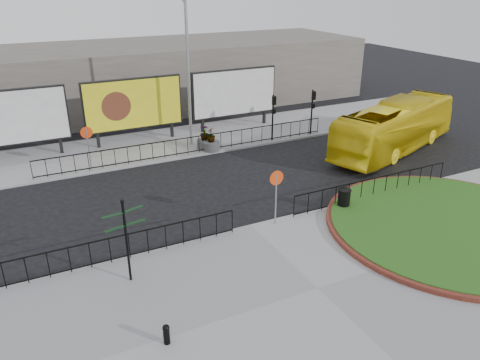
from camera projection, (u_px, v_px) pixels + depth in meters
ground at (250, 227)px, 20.19m from camera, size 90.00×90.00×0.00m
pavement_near at (317, 290)px, 16.06m from camera, size 30.00×10.00×0.12m
pavement_far at (164, 144)px, 30.02m from camera, size 44.00×6.00×0.12m
brick_edge at (450, 226)px, 19.88m from camera, size 10.40×10.40×0.18m
grass_lawn at (450, 225)px, 19.87m from camera, size 10.00×10.00×0.22m
railing_near_left at (110, 250)px, 17.24m from camera, size 10.00×0.10×1.10m
railing_near_right at (374, 188)px, 22.32m from camera, size 9.00×0.10×1.10m
railing_far at (193, 145)px, 27.97m from camera, size 18.00×0.10×1.10m
speed_sign_far at (87, 139)px, 25.11m from camera, size 0.64×0.07×2.47m
speed_sign_near at (276, 186)px, 19.51m from camera, size 0.64×0.07×2.47m
billboard_left at (11, 118)px, 26.34m from camera, size 6.20×0.31×4.10m
billboard_mid at (133, 104)px, 29.19m from camera, size 6.20×0.31×4.10m
billboard_right at (234, 93)px, 32.04m from camera, size 6.20×0.31×4.10m
lamp_post at (188, 69)px, 27.90m from camera, size 0.74×0.18×9.23m
signal_pole_a at (273, 111)px, 29.66m from camera, size 0.22×0.26×3.00m
signal_pole_b at (313, 105)px, 30.88m from camera, size 0.22×0.26×3.00m
building_backdrop at (123, 78)px, 37.25m from camera, size 40.00×10.00×5.00m
fingerpost_sign at (126, 233)px, 15.74m from camera, size 1.47×0.51×3.14m
bollard at (166, 333)px, 13.50m from camera, size 0.21×0.21×0.66m
litter_bin at (344, 199)px, 21.28m from camera, size 0.60×0.60×0.99m
bus at (395, 127)px, 28.43m from camera, size 11.11×6.01×3.03m
planter_b at (205, 140)px, 28.93m from camera, size 0.98×0.98×1.47m
planter_c at (211, 143)px, 28.57m from camera, size 1.04×1.04×1.44m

